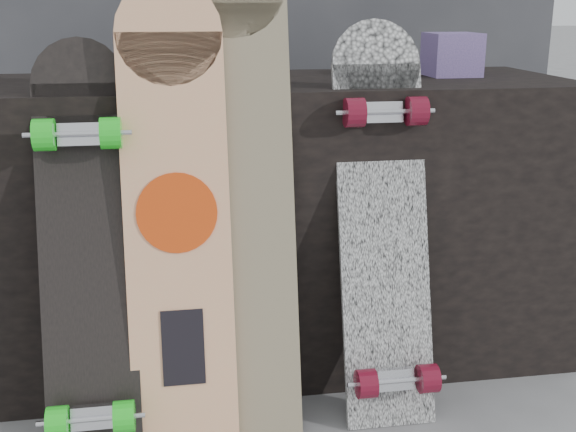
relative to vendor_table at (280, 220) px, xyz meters
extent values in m
cube|color=black|center=(0.00, 0.00, 0.00)|extent=(1.60, 0.60, 0.80)
cube|color=#473D7D|center=(-0.28, 0.05, 0.45)|extent=(0.18, 0.12, 0.10)
cube|color=#473D7D|center=(0.50, 0.03, 0.46)|extent=(0.14, 0.14, 0.12)
cube|color=#D1B78C|center=(-0.10, 0.09, 0.43)|extent=(0.22, 0.10, 0.06)
cube|color=beige|center=(-0.29, -0.40, 0.07)|extent=(0.24, 0.23, 0.94)
cylinder|color=beige|center=(-0.29, -0.29, 0.54)|extent=(0.24, 0.07, 0.24)
cylinder|color=#DB3E0D|center=(-0.29, -0.39, 0.15)|extent=(0.18, 0.04, 0.18)
cube|color=black|center=(-0.29, -0.46, -0.15)|extent=(0.10, 0.04, 0.17)
cube|color=beige|center=(-0.15, -0.36, 0.12)|extent=(0.26, 0.26, 1.05)
cube|color=white|center=(0.21, -0.35, 0.03)|extent=(0.22, 0.26, 0.86)
cylinder|color=white|center=(0.21, -0.23, 0.46)|extent=(0.22, 0.07, 0.22)
cube|color=silver|center=(0.21, -0.48, -0.27)|extent=(0.09, 0.04, 0.06)
cylinder|color=maroon|center=(0.13, -0.50, -0.26)|extent=(0.04, 0.07, 0.07)
cylinder|color=maroon|center=(0.28, -0.50, -0.26)|extent=(0.05, 0.07, 0.07)
cube|color=silver|center=(0.21, -0.30, 0.35)|extent=(0.09, 0.04, 0.06)
cylinder|color=maroon|center=(0.13, -0.32, 0.35)|extent=(0.04, 0.07, 0.07)
cylinder|color=maroon|center=(0.28, -0.32, 0.35)|extent=(0.05, 0.07, 0.07)
cube|color=black|center=(-0.50, -0.39, 0.01)|extent=(0.21, 0.26, 0.83)
cylinder|color=black|center=(-0.50, -0.27, 0.43)|extent=(0.21, 0.08, 0.21)
cube|color=silver|center=(-0.50, -0.52, -0.27)|extent=(0.09, 0.04, 0.06)
cylinder|color=#1FDD22|center=(-0.57, -0.54, -0.27)|extent=(0.04, 0.07, 0.07)
cylinder|color=#1FDD22|center=(-0.43, -0.54, -0.27)|extent=(0.05, 0.07, 0.07)
cube|color=silver|center=(-0.50, -0.35, 0.32)|extent=(0.09, 0.04, 0.06)
cylinder|color=#1FDD22|center=(-0.57, -0.37, 0.33)|extent=(0.04, 0.07, 0.07)
cylinder|color=#1FDD22|center=(-0.43, -0.37, 0.33)|extent=(0.05, 0.07, 0.07)
camera|label=1|loc=(-0.30, -1.97, 0.60)|focal=45.00mm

